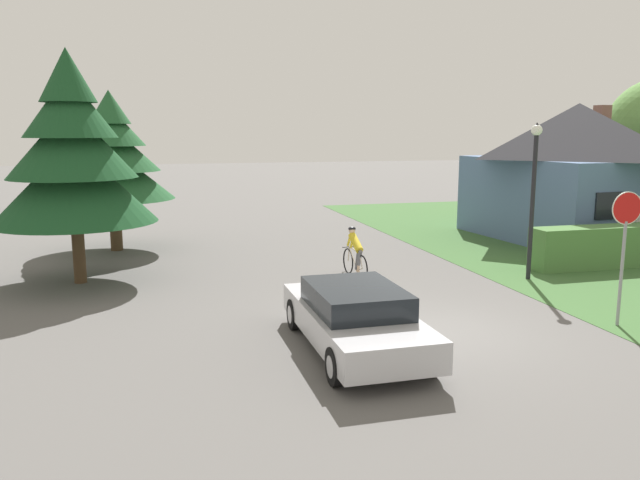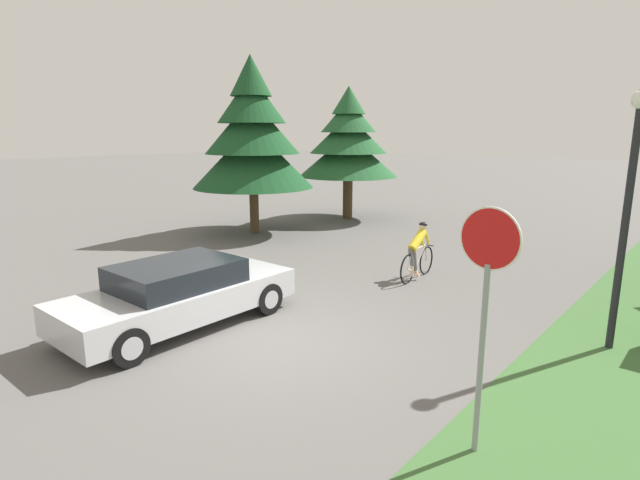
{
  "view_description": "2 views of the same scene",
  "coord_description": "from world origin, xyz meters",
  "px_view_note": "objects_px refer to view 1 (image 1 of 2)",
  "views": [
    {
      "loc": [
        -5.46,
        -11.52,
        4.15
      ],
      "look_at": [
        -1.51,
        3.36,
        1.44
      ],
      "focal_mm": 35.0,
      "sensor_mm": 36.0,
      "label": 1
    },
    {
      "loc": [
        6.06,
        -5.82,
        3.68
      ],
      "look_at": [
        -1.74,
        3.33,
        1.05
      ],
      "focal_mm": 28.0,
      "sensor_mm": 36.0,
      "label": 2
    }
  ],
  "objects_px": {
    "cyclist": "(355,253)",
    "stop_sign": "(625,232)",
    "sedan_left_lane": "(355,318)",
    "street_lamp": "(534,183)",
    "conifer_tall_near": "(72,157)",
    "cottage_house": "(575,169)",
    "conifer_tall_far": "(112,158)"
  },
  "relations": [
    {
      "from": "cyclist",
      "to": "conifer_tall_far",
      "type": "bearing_deg",
      "value": 44.5
    },
    {
      "from": "sedan_left_lane",
      "to": "conifer_tall_near",
      "type": "xyz_separation_m",
      "value": [
        -5.68,
        7.08,
        2.83
      ]
    },
    {
      "from": "sedan_left_lane",
      "to": "street_lamp",
      "type": "xyz_separation_m",
      "value": [
        6.54,
        4.23,
        2.1
      ]
    },
    {
      "from": "cyclist",
      "to": "street_lamp",
      "type": "distance_m",
      "value": 5.31
    },
    {
      "from": "stop_sign",
      "to": "conifer_tall_far",
      "type": "height_order",
      "value": "conifer_tall_far"
    },
    {
      "from": "stop_sign",
      "to": "conifer_tall_far",
      "type": "distance_m",
      "value": 16.13
    },
    {
      "from": "cottage_house",
      "to": "conifer_tall_far",
      "type": "height_order",
      "value": "conifer_tall_far"
    },
    {
      "from": "sedan_left_lane",
      "to": "cyclist",
      "type": "bearing_deg",
      "value": -18.4
    },
    {
      "from": "street_lamp",
      "to": "cottage_house",
      "type": "bearing_deg",
      "value": 45.58
    },
    {
      "from": "sedan_left_lane",
      "to": "conifer_tall_near",
      "type": "relative_size",
      "value": 0.72
    },
    {
      "from": "cottage_house",
      "to": "street_lamp",
      "type": "relative_size",
      "value": 1.84
    },
    {
      "from": "street_lamp",
      "to": "stop_sign",
      "type": "bearing_deg",
      "value": -97.84
    },
    {
      "from": "cyclist",
      "to": "conifer_tall_near",
      "type": "relative_size",
      "value": 0.29
    },
    {
      "from": "conifer_tall_far",
      "to": "conifer_tall_near",
      "type": "bearing_deg",
      "value": -98.65
    },
    {
      "from": "street_lamp",
      "to": "conifer_tall_near",
      "type": "bearing_deg",
      "value": 166.88
    },
    {
      "from": "cyclist",
      "to": "stop_sign",
      "type": "height_order",
      "value": "stop_sign"
    },
    {
      "from": "cottage_house",
      "to": "conifer_tall_near",
      "type": "relative_size",
      "value": 1.27
    },
    {
      "from": "cottage_house",
      "to": "stop_sign",
      "type": "height_order",
      "value": "cottage_house"
    },
    {
      "from": "cottage_house",
      "to": "stop_sign",
      "type": "bearing_deg",
      "value": -127.26
    },
    {
      "from": "cyclist",
      "to": "sedan_left_lane",
      "type": "bearing_deg",
      "value": 157.87
    },
    {
      "from": "cyclist",
      "to": "street_lamp",
      "type": "bearing_deg",
      "value": -112.11
    },
    {
      "from": "cyclist",
      "to": "stop_sign",
      "type": "relative_size",
      "value": 0.63
    },
    {
      "from": "sedan_left_lane",
      "to": "cyclist",
      "type": "height_order",
      "value": "cyclist"
    },
    {
      "from": "sedan_left_lane",
      "to": "cyclist",
      "type": "distance_m",
      "value": 6.05
    },
    {
      "from": "sedan_left_lane",
      "to": "conifer_tall_far",
      "type": "relative_size",
      "value": 0.82
    },
    {
      "from": "cyclist",
      "to": "street_lamp",
      "type": "relative_size",
      "value": 0.42
    },
    {
      "from": "street_lamp",
      "to": "conifer_tall_near",
      "type": "relative_size",
      "value": 0.69
    },
    {
      "from": "cyclist",
      "to": "conifer_tall_near",
      "type": "xyz_separation_m",
      "value": [
        -7.56,
        1.33,
        2.77
      ]
    },
    {
      "from": "sedan_left_lane",
      "to": "street_lamp",
      "type": "bearing_deg",
      "value": -57.36
    },
    {
      "from": "stop_sign",
      "to": "street_lamp",
      "type": "relative_size",
      "value": 0.66
    },
    {
      "from": "sedan_left_lane",
      "to": "street_lamp",
      "type": "height_order",
      "value": "street_lamp"
    },
    {
      "from": "sedan_left_lane",
      "to": "cyclist",
      "type": "xyz_separation_m",
      "value": [
        1.88,
        5.75,
        0.05
      ]
    }
  ]
}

